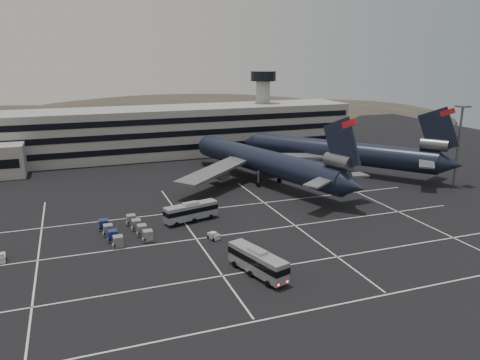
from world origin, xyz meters
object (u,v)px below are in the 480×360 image
at_px(trijet_main, 265,161).
at_px(bus_far, 191,211).
at_px(bus_near, 257,261).
at_px(tug_a, 1,258).
at_px(uld_cluster, 125,230).

xyz_separation_m(trijet_main, bus_far, (-22.58, -19.05, -3.31)).
bearing_deg(bus_near, tug_a, 136.99).
bearing_deg(uld_cluster, trijet_main, 32.21).
xyz_separation_m(bus_far, tug_a, (-30.30, -7.25, -1.29)).
relative_size(bus_near, uld_cluster, 0.91).
bearing_deg(bus_near, bus_far, 81.07).
height_order(trijet_main, bus_near, trijet_main).
bearing_deg(trijet_main, tug_a, -170.36).
height_order(bus_far, tug_a, bus_far).
height_order(bus_near, tug_a, bus_near).
relative_size(bus_far, tug_a, 4.21).
xyz_separation_m(tug_a, uld_cluster, (18.26, 4.50, 0.22)).
distance_m(bus_near, tug_a, 37.46).
distance_m(bus_near, bus_far, 24.02).
distance_m(bus_far, tug_a, 31.18).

